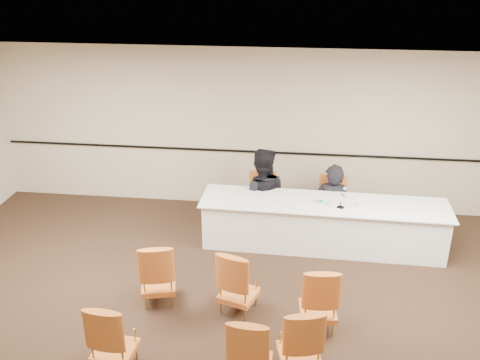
# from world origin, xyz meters

# --- Properties ---
(floor) EXTENTS (10.00, 10.00, 0.00)m
(floor) POSITION_xyz_m (0.00, 0.00, 0.00)
(floor) COLOR black
(floor) RESTS_ON ground
(ceiling) EXTENTS (10.00, 10.00, 0.00)m
(ceiling) POSITION_xyz_m (0.00, 0.00, 3.00)
(ceiling) COLOR white
(ceiling) RESTS_ON ground
(wall_back) EXTENTS (10.00, 0.04, 3.00)m
(wall_back) POSITION_xyz_m (0.00, 4.00, 1.50)
(wall_back) COLOR beige
(wall_back) RESTS_ON ground
(wall_rail) EXTENTS (9.80, 0.04, 0.03)m
(wall_rail) POSITION_xyz_m (0.00, 3.96, 1.10)
(wall_rail) COLOR black
(wall_rail) RESTS_ON wall_back
(panel_table) EXTENTS (4.01, 1.02, 0.80)m
(panel_table) POSITION_xyz_m (1.13, 2.57, 0.40)
(panel_table) COLOR white
(panel_table) RESTS_ON ground
(panelist_main) EXTENTS (0.69, 0.49, 1.79)m
(panelist_main) POSITION_xyz_m (1.30, 3.15, 0.35)
(panelist_main) COLOR black
(panelist_main) RESTS_ON ground
(panelist_main_chair) EXTENTS (0.51, 0.51, 0.95)m
(panelist_main_chair) POSITION_xyz_m (1.30, 3.15, 0.47)
(panelist_main_chair) COLOR #A53B1D
(panelist_main_chair) RESTS_ON ground
(panelist_second) EXTENTS (0.99, 0.80, 1.91)m
(panelist_second) POSITION_xyz_m (0.07, 3.18, 0.49)
(panelist_second) COLOR black
(panelist_second) RESTS_ON ground
(panelist_second_chair) EXTENTS (0.51, 0.51, 0.95)m
(panelist_second_chair) POSITION_xyz_m (0.07, 3.18, 0.47)
(panelist_second_chair) COLOR #A53B1D
(panelist_second_chair) RESTS_ON ground
(papers) EXTENTS (0.30, 0.22, 0.00)m
(papers) POSITION_xyz_m (1.60, 2.52, 0.80)
(papers) COLOR white
(papers) RESTS_ON panel_table
(microphone) EXTENTS (0.18, 0.24, 0.30)m
(microphone) POSITION_xyz_m (1.38, 2.41, 0.95)
(microphone) COLOR black
(microphone) RESTS_ON panel_table
(water_bottle) EXTENTS (0.08, 0.08, 0.21)m
(water_bottle) POSITION_xyz_m (1.08, 2.52, 0.91)
(water_bottle) COLOR teal
(water_bottle) RESTS_ON panel_table
(drinking_glass) EXTENTS (0.08, 0.08, 0.10)m
(drinking_glass) POSITION_xyz_m (1.22, 2.43, 0.85)
(drinking_glass) COLOR silver
(drinking_glass) RESTS_ON panel_table
(coffee_cup) EXTENTS (0.11, 0.11, 0.13)m
(coffee_cup) POSITION_xyz_m (1.68, 2.45, 0.87)
(coffee_cup) COLOR white
(coffee_cup) RESTS_ON panel_table
(aud_chair_front_left) EXTENTS (0.60, 0.60, 0.95)m
(aud_chair_front_left) POSITION_xyz_m (-1.16, 0.78, 0.47)
(aud_chair_front_left) COLOR #A53B1D
(aud_chair_front_left) RESTS_ON ground
(aud_chair_front_mid) EXTENTS (0.63, 0.63, 0.95)m
(aud_chair_front_mid) POSITION_xyz_m (-0.03, 0.70, 0.47)
(aud_chair_front_mid) COLOR #A53B1D
(aud_chair_front_mid) RESTS_ON ground
(aud_chair_front_right) EXTENTS (0.54, 0.54, 0.95)m
(aud_chair_front_right) POSITION_xyz_m (1.03, 0.47, 0.47)
(aud_chair_front_right) COLOR #A53B1D
(aud_chair_front_right) RESTS_ON ground
(aud_chair_back_left) EXTENTS (0.54, 0.54, 0.95)m
(aud_chair_back_left) POSITION_xyz_m (-1.33, -0.56, 0.47)
(aud_chair_back_left) COLOR #A53B1D
(aud_chair_back_left) RESTS_ON ground
(aud_chair_back_mid) EXTENTS (0.53, 0.53, 0.95)m
(aud_chair_back_mid) POSITION_xyz_m (0.26, -0.60, 0.47)
(aud_chair_back_mid) COLOR #A53B1D
(aud_chair_back_mid) RESTS_ON ground
(aud_chair_back_right) EXTENTS (0.60, 0.60, 0.95)m
(aud_chair_back_right) POSITION_xyz_m (0.80, -0.37, 0.47)
(aud_chair_back_right) COLOR #A53B1D
(aud_chair_back_right) RESTS_ON ground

